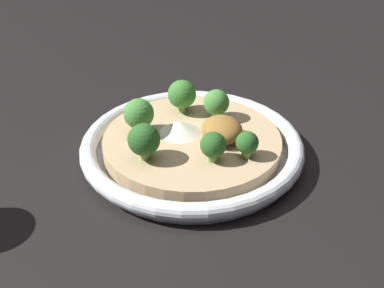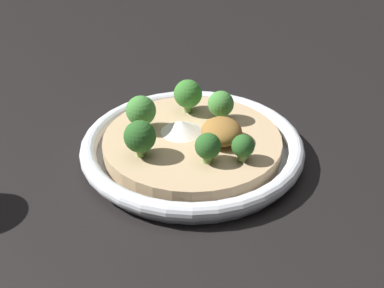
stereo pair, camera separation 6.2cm
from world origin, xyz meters
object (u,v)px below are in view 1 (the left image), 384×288
(broccoli_back, at_px, (139,114))
(broccoli_right, at_px, (182,95))
(broccoli_front_right, at_px, (216,103))
(broccoli_left, at_px, (213,146))
(broccoli_front_left, at_px, (247,143))
(broccoli_back_left, at_px, (144,140))
(risotto_bowl, at_px, (192,146))

(broccoli_back, relative_size, broccoli_right, 1.00)
(broccoli_front_right, xyz_separation_m, broccoli_right, (0.02, 0.04, 0.00))
(broccoli_left, relative_size, broccoli_front_left, 1.11)
(broccoli_front_left, height_order, broccoli_right, broccoli_right)
(broccoli_back_left, xyz_separation_m, broccoli_left, (-0.01, -0.08, -0.01))
(broccoli_front_right, relative_size, broccoli_back, 0.89)
(broccoli_front_right, bearing_deg, broccoli_back_left, 131.20)
(broccoli_right, bearing_deg, broccoli_back, 128.88)
(broccoli_left, bearing_deg, broccoli_right, 11.03)
(broccoli_back, height_order, broccoli_right, same)
(broccoli_back_left, bearing_deg, broccoli_left, -98.91)
(broccoli_back, bearing_deg, broccoli_left, -131.75)
(risotto_bowl, bearing_deg, broccoli_back_left, 125.18)
(broccoli_left, xyz_separation_m, broccoli_front_right, (0.10, -0.02, 0.00))
(broccoli_back_left, bearing_deg, broccoli_front_left, -94.48)
(broccoli_back, bearing_deg, broccoli_right, -51.12)
(broccoli_front_right, bearing_deg, broccoli_back, 103.33)
(broccoli_back_left, bearing_deg, risotto_bowl, -54.82)
(risotto_bowl, distance_m, broccoli_right, 0.08)
(broccoli_front_right, distance_m, broccoli_back, 0.11)
(broccoli_front_left, bearing_deg, broccoli_front_right, 12.39)
(risotto_bowl, bearing_deg, broccoli_back, 73.78)
(risotto_bowl, height_order, broccoli_back, broccoli_back)
(broccoli_front_right, distance_m, broccoli_right, 0.05)
(broccoli_back_left, relative_size, broccoli_back, 0.99)
(broccoli_front_left, xyz_separation_m, broccoli_back, (0.07, 0.13, 0.01))
(broccoli_left, bearing_deg, broccoli_front_left, -85.80)
(risotto_bowl, relative_size, broccoli_back_left, 6.22)
(risotto_bowl, distance_m, broccoli_back_left, 0.09)
(broccoli_left, xyz_separation_m, broccoli_front_left, (0.00, -0.04, -0.00))
(broccoli_back_left, relative_size, broccoli_front_left, 1.37)
(broccoli_front_right, xyz_separation_m, broccoli_back, (-0.02, 0.10, 0.00))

